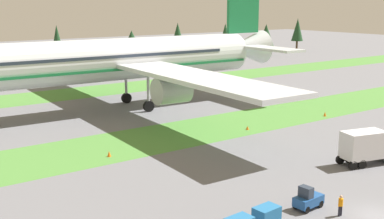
{
  "coord_description": "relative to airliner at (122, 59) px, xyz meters",
  "views": [
    {
      "loc": [
        -32.39,
        -20.16,
        16.5
      ],
      "look_at": [
        0.2,
        25.61,
        4.0
      ],
      "focal_mm": 44.87,
      "sensor_mm": 36.0,
      "label": 1
    }
  ],
  "objects": [
    {
      "name": "ground_crew_marshaller",
      "position": [
        -4.36,
        -45.16,
        -7.03
      ],
      "size": [
        0.56,
        0.36,
        1.74
      ],
      "rotation": [
        0.0,
        0.0,
        3.17
      ],
      "color": "black",
      "rests_on": "ground"
    },
    {
      "name": "grass_strip_near",
      "position": [
        -2.01,
        -17.49,
        -7.97
      ],
      "size": [
        320.0,
        11.54,
        0.01
      ],
      "primitive_type": "cube",
      "color": "#4C8438",
      "rests_on": "ground"
    },
    {
      "name": "distant_tree_line",
      "position": [
        -5.18,
        47.15,
        -1.15
      ],
      "size": [
        195.51,
        10.27,
        11.55
      ],
      "color": "#4C3823",
      "rests_on": "ground"
    },
    {
      "name": "taxiway_marker_0",
      "position": [
        22.1,
        -21.93,
        -7.65
      ],
      "size": [
        0.44,
        0.44,
        0.66
      ],
      "primitive_type": "cone",
      "color": "orange",
      "rests_on": "ground"
    },
    {
      "name": "catering_truck",
      "position": [
        8.59,
        -38.84,
        -6.02
      ],
      "size": [
        7.31,
        3.97,
        3.58
      ],
      "rotation": [
        0.0,
        0.0,
        -1.82
      ],
      "color": "#2D333D",
      "rests_on": "ground"
    },
    {
      "name": "airliner",
      "position": [
        0.0,
        0.0,
        0.0
      ],
      "size": [
        57.42,
        70.77,
        22.24
      ],
      "rotation": [
        0.0,
        0.0,
        1.54
      ],
      "color": "silver",
      "rests_on": "ground"
    },
    {
      "name": "taxiway_marker_2",
      "position": [
        7.46,
        -21.06,
        -7.71
      ],
      "size": [
        0.44,
        0.44,
        0.53
      ],
      "primitive_type": "cone",
      "color": "orange",
      "rests_on": "ground"
    },
    {
      "name": "ground_plane",
      "position": [
        -2.01,
        -46.93,
        -7.98
      ],
      "size": [
        400.0,
        400.0,
        0.0
      ],
      "primitive_type": "plane",
      "color": "slate"
    },
    {
      "name": "baggage_tug",
      "position": [
        -5.38,
        -42.71,
        -7.16
      ],
      "size": [
        2.69,
        1.48,
        1.97
      ],
      "rotation": [
        0.0,
        0.0,
        -1.5
      ],
      "color": "#1E4C8E",
      "rests_on": "ground"
    },
    {
      "name": "cargo_dolly_lead",
      "position": [
        -10.39,
        -43.07,
        -7.06
      ],
      "size": [
        2.3,
        1.65,
        1.55
      ],
      "rotation": [
        0.0,
        0.0,
        -1.5
      ],
      "color": "#A3A3A8",
      "rests_on": "ground"
    },
    {
      "name": "taxiway_marker_1",
      "position": [
        -12.64,
        -20.83,
        -7.66
      ],
      "size": [
        0.44,
        0.44,
        0.62
      ],
      "primitive_type": "cone",
      "color": "orange",
      "rests_on": "ground"
    },
    {
      "name": "grass_strip_far",
      "position": [
        -2.01,
        17.59,
        -7.97
      ],
      "size": [
        320.0,
        11.54,
        0.01
      ],
      "primitive_type": "cube",
      "color": "#4C8438",
      "rests_on": "ground"
    }
  ]
}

